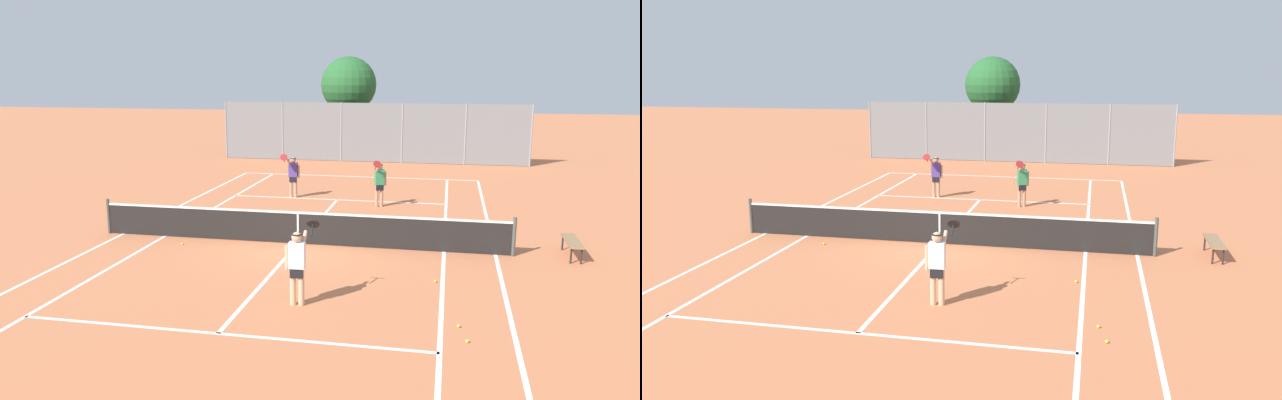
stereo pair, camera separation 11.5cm
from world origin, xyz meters
The scene contains 15 objects.
ground_plane centered at (0.00, 0.00, 0.00)m, with size 120.00×120.00×0.00m, color #C67047.
court_line_markings centered at (0.00, 0.00, 0.00)m, with size 11.10×23.90×0.01m.
tennis_net centered at (0.00, 0.00, 0.51)m, with size 12.00×0.10×1.07m.
player_near_side centered at (1.12, -4.64, 0.93)m, with size 0.64×0.75×1.77m.
player_far_left centered at (-1.78, 6.51, 0.93)m, with size 0.64×0.75×1.77m.
player_far_right centered at (1.72, 5.48, 0.93)m, with size 0.44×0.89×1.77m.
loose_tennis_ball_0 centered at (2.60, 3.82, 0.03)m, with size 0.07×0.07×0.07m, color #D1DB33.
loose_tennis_ball_1 centered at (0.76, 10.08, 0.03)m, with size 0.07×0.07×0.07m, color #D1DB33.
loose_tennis_ball_2 centered at (4.62, -5.86, 0.03)m, with size 0.07×0.07×0.07m, color #D1DB33.
loose_tennis_ball_3 centered at (4.47, -5.19, 0.03)m, with size 0.07×0.07×0.07m, color #D1DB33.
loose_tennis_ball_4 centered at (-3.23, -0.78, 0.03)m, with size 0.07×0.07×0.07m, color #D1DB33.
loose_tennis_ball_5 centered at (3.96, -2.60, 0.03)m, with size 0.07×0.07×0.07m, color #D1DB33.
courtside_bench centered at (7.47, 0.26, 0.41)m, with size 0.36×1.50×0.47m.
back_fence centered at (0.00, 16.83, 1.61)m, with size 16.67×0.08×3.22m.
tree_behind_left centered at (-1.82, 19.87, 3.97)m, with size 3.26×3.26×5.73m.
Camera 2 is at (4.25, -16.80, 4.88)m, focal length 35.00 mm.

